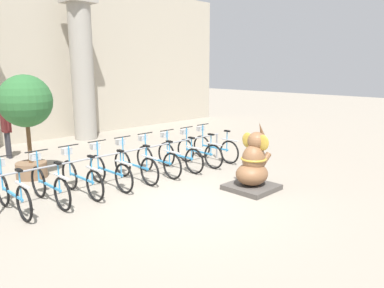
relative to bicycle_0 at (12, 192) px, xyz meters
The scene contains 16 objects.
ground_plane 3.45m from the bicycle_0, 32.63° to the right, with size 60.00×60.00×0.00m, color gray.
building_facade 7.79m from the bicycle_0, 66.85° to the left, with size 20.00×0.20×6.00m.
column_right 7.83m from the bicycle_0, 50.00° to the left, with size 1.05×1.05×5.16m.
bike_rack 2.91m from the bicycle_0, ahead, with size 6.41×0.05×0.77m.
bicycle_0 is the anchor object (origin of this frame).
bicycle_1 0.73m from the bicycle_0, ahead, with size 0.48×1.78×1.05m.
bicycle_2 1.45m from the bicycle_0, ahead, with size 0.48×1.78×1.05m.
bicycle_3 2.18m from the bicycle_0, ahead, with size 0.48×1.78×1.05m.
bicycle_4 2.90m from the bicycle_0, ahead, with size 0.48×1.78×1.05m.
bicycle_5 3.63m from the bicycle_0, ahead, with size 0.48×1.78×1.05m.
bicycle_6 4.36m from the bicycle_0, ahead, with size 0.48×1.78×1.05m.
bicycle_7 5.08m from the bicycle_0, ahead, with size 0.48×1.78×1.05m.
bicycle_8 5.81m from the bicycle_0, ahead, with size 0.48×1.78×1.05m.
elephant_statue 5.04m from the bicycle_0, 28.80° to the right, with size 1.03×1.03×1.56m.
person_pedestrian 4.93m from the bicycle_0, 71.34° to the left, with size 0.22×0.47×1.65m.
potted_tree 2.76m from the bicycle_0, 59.63° to the left, with size 1.28×1.28×2.58m.
Camera 1 is at (-5.26, -5.39, 2.78)m, focal length 35.00 mm.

